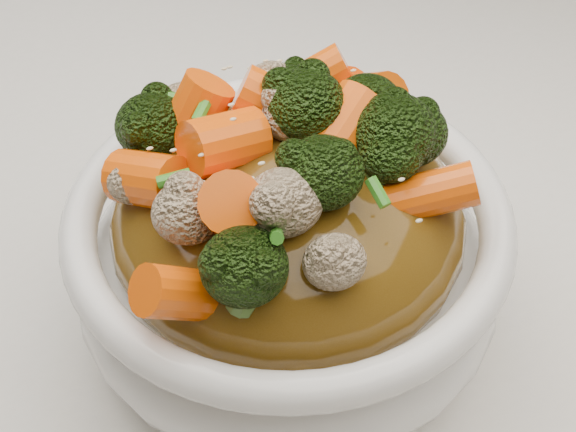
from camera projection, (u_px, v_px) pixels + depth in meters
name	position (u px, v px, depth m)	size (l,w,h in m)	color
tablecloth	(338.00, 249.00, 0.54)	(1.20, 0.80, 0.04)	silver
bowl	(288.00, 261.00, 0.45)	(0.24, 0.24, 0.09)	white
sauce_base	(288.00, 220.00, 0.42)	(0.19, 0.19, 0.10)	#5B3D0F
carrots	(288.00, 119.00, 0.38)	(0.19, 0.19, 0.05)	#FF5D08
broccoli	(288.00, 121.00, 0.38)	(0.19, 0.19, 0.05)	black
cauliflower	(288.00, 125.00, 0.38)	(0.19, 0.19, 0.04)	tan
scallions	(288.00, 117.00, 0.38)	(0.14, 0.14, 0.02)	#317E1D
sesame_seeds	(288.00, 117.00, 0.38)	(0.17, 0.17, 0.01)	beige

